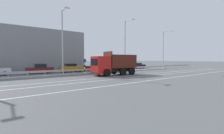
% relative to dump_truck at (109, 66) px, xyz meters
% --- Properties ---
extents(ground_plane, '(320.00, 320.00, 0.00)m').
position_rel_dump_truck_xyz_m(ground_plane, '(2.73, 1.05, -1.33)').
color(ground_plane, '#565659').
extents(lane_strip_0, '(58.29, 0.16, 0.01)m').
position_rel_dump_truck_xyz_m(lane_strip_0, '(0.92, -1.88, -1.33)').
color(lane_strip_0, silver).
rests_on(lane_strip_0, ground_plane).
extents(lane_strip_1, '(58.29, 0.16, 0.01)m').
position_rel_dump_truck_xyz_m(lane_strip_1, '(0.92, -3.75, -1.33)').
color(lane_strip_1, silver).
rests_on(lane_strip_1, ground_plane).
extents(lane_strip_2, '(58.29, 0.16, 0.01)m').
position_rel_dump_truck_xyz_m(lane_strip_2, '(0.92, -6.87, -1.33)').
color(lane_strip_2, silver).
rests_on(lane_strip_2, ground_plane).
extents(median_island, '(32.06, 1.10, 0.18)m').
position_rel_dump_truck_xyz_m(median_island, '(2.73, 3.65, -1.24)').
color(median_island, gray).
rests_on(median_island, ground_plane).
extents(median_guardrail, '(58.29, 0.09, 0.78)m').
position_rel_dump_truck_xyz_m(median_guardrail, '(2.73, 4.60, -0.77)').
color(median_guardrail, '#9EA0A5').
rests_on(median_guardrail, ground_plane).
extents(dump_truck, '(6.73, 3.15, 3.38)m').
position_rel_dump_truck_xyz_m(dump_truck, '(0.00, 0.00, 0.00)').
color(dump_truck, red).
rests_on(dump_truck, ground_plane).
extents(median_road_sign, '(0.65, 0.16, 2.39)m').
position_rel_dump_truck_xyz_m(median_road_sign, '(-2.03, 3.65, -0.11)').
color(median_road_sign, white).
rests_on(median_road_sign, ground_plane).
extents(street_lamp_1, '(0.70, 2.25, 9.13)m').
position_rel_dump_truck_xyz_m(street_lamp_1, '(-5.31, 3.66, 3.72)').
color(street_lamp_1, '#ADADB2').
rests_on(street_lamp_1, ground_plane).
extents(street_lamp_2, '(0.71, 2.54, 9.39)m').
position_rel_dump_truck_xyz_m(street_lamp_2, '(6.33, 3.62, 3.89)').
color(street_lamp_2, '#ADADB2').
rests_on(street_lamp_2, ground_plane).
extents(street_lamp_3, '(0.70, 2.21, 8.76)m').
position_rel_dump_truck_xyz_m(street_lamp_3, '(18.00, 3.50, 3.53)').
color(street_lamp_3, '#ADADB2').
rests_on(street_lamp_3, ground_plane).
extents(parked_car_2, '(4.19, 2.15, 1.55)m').
position_rel_dump_truck_xyz_m(parked_car_2, '(-7.33, 9.18, -0.57)').
color(parked_car_2, maroon).
rests_on(parked_car_2, ground_plane).
extents(parked_car_3, '(4.17, 1.92, 1.51)m').
position_rel_dump_truck_xyz_m(parked_car_3, '(-2.21, 8.72, -0.57)').
color(parked_car_3, '#B27A14').
rests_on(parked_car_3, ground_plane).
extents(parked_car_4, '(4.28, 2.31, 1.44)m').
position_rel_dump_truck_xyz_m(parked_car_4, '(3.24, 9.40, -0.60)').
color(parked_car_4, maroon).
rests_on(parked_car_4, ground_plane).
extents(parked_car_5, '(4.55, 1.97, 1.51)m').
position_rel_dump_truck_xyz_m(parked_car_5, '(9.59, 9.28, -0.57)').
color(parked_car_5, navy).
rests_on(parked_car_5, ground_plane).
extents(parked_car_6, '(4.58, 2.07, 1.40)m').
position_rel_dump_truck_xyz_m(parked_car_6, '(15.31, 9.23, -0.61)').
color(parked_car_6, black).
rests_on(parked_car_6, ground_plane).
extents(background_building_0, '(19.68, 15.21, 7.95)m').
position_rel_dump_truck_xyz_m(background_building_0, '(-7.83, 19.69, 2.64)').
color(background_building_0, gray).
rests_on(background_building_0, ground_plane).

